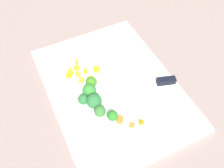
# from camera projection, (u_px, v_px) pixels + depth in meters

# --- Properties ---
(ground_plane) EXTENTS (4.00, 4.00, 0.00)m
(ground_plane) POSITION_uv_depth(u_px,v_px,m) (112.00, 88.00, 0.71)
(ground_plane) COLOR gray
(cutting_board) EXTENTS (0.50, 0.37, 0.01)m
(cutting_board) POSITION_uv_depth(u_px,v_px,m) (112.00, 87.00, 0.70)
(cutting_board) COLOR white
(cutting_board) RESTS_ON ground_plane
(prep_bowl) EXTENTS (0.09, 0.09, 0.03)m
(prep_bowl) POSITION_uv_depth(u_px,v_px,m) (90.00, 49.00, 0.77)
(prep_bowl) COLOR white
(prep_bowl) RESTS_ON cutting_board
(chef_knife) EXTENTS (0.11, 0.28, 0.02)m
(chef_knife) POSITION_uv_depth(u_px,v_px,m) (145.00, 84.00, 0.69)
(chef_knife) COLOR silver
(chef_knife) RESTS_ON cutting_board
(carrot_dice_0) EXTENTS (0.02, 0.02, 0.02)m
(carrot_dice_0) POSITION_uv_depth(u_px,v_px,m) (120.00, 120.00, 0.62)
(carrot_dice_0) COLOR orange
(carrot_dice_0) RESTS_ON cutting_board
(carrot_dice_1) EXTENTS (0.01, 0.02, 0.01)m
(carrot_dice_1) POSITION_uv_depth(u_px,v_px,m) (141.00, 122.00, 0.62)
(carrot_dice_1) COLOR orange
(carrot_dice_1) RESTS_ON cutting_board
(carrot_dice_2) EXTENTS (0.02, 0.02, 0.01)m
(carrot_dice_2) POSITION_uv_depth(u_px,v_px,m) (132.00, 125.00, 0.62)
(carrot_dice_2) COLOR orange
(carrot_dice_2) RESTS_ON cutting_board
(pepper_dice_0) EXTENTS (0.02, 0.02, 0.01)m
(pepper_dice_0) POSITION_uv_depth(u_px,v_px,m) (85.00, 71.00, 0.72)
(pepper_dice_0) COLOR yellow
(pepper_dice_0) RESTS_ON cutting_board
(pepper_dice_1) EXTENTS (0.02, 0.02, 0.02)m
(pepper_dice_1) POSITION_uv_depth(u_px,v_px,m) (97.00, 69.00, 0.73)
(pepper_dice_1) COLOR yellow
(pepper_dice_1) RESTS_ON cutting_board
(pepper_dice_2) EXTENTS (0.01, 0.02, 0.01)m
(pepper_dice_2) POSITION_uv_depth(u_px,v_px,m) (77.00, 68.00, 0.73)
(pepper_dice_2) COLOR yellow
(pepper_dice_2) RESTS_ON cutting_board
(pepper_dice_3) EXTENTS (0.02, 0.02, 0.01)m
(pepper_dice_3) POSITION_uv_depth(u_px,v_px,m) (77.00, 61.00, 0.75)
(pepper_dice_3) COLOR yellow
(pepper_dice_3) RESTS_ON cutting_board
(pepper_dice_4) EXTENTS (0.02, 0.02, 0.01)m
(pepper_dice_4) POSITION_uv_depth(u_px,v_px,m) (69.00, 75.00, 0.71)
(pepper_dice_4) COLOR yellow
(pepper_dice_4) RESTS_ON cutting_board
(pepper_dice_5) EXTENTS (0.02, 0.02, 0.01)m
(pepper_dice_5) POSITION_uv_depth(u_px,v_px,m) (70.00, 71.00, 0.72)
(pepper_dice_5) COLOR yellow
(pepper_dice_5) RESTS_ON cutting_board
(pepper_dice_6) EXTENTS (0.02, 0.02, 0.01)m
(pepper_dice_6) POSITION_uv_depth(u_px,v_px,m) (81.00, 80.00, 0.70)
(pepper_dice_6) COLOR yellow
(pepper_dice_6) RESTS_ON cutting_board
(pepper_dice_7) EXTENTS (0.02, 0.02, 0.01)m
(pepper_dice_7) POSITION_uv_depth(u_px,v_px,m) (78.00, 74.00, 0.72)
(pepper_dice_7) COLOR yellow
(pepper_dice_7) RESTS_ON cutting_board
(pepper_dice_8) EXTENTS (0.02, 0.02, 0.02)m
(pepper_dice_8) POSITION_uv_depth(u_px,v_px,m) (91.00, 79.00, 0.70)
(pepper_dice_8) COLOR yellow
(pepper_dice_8) RESTS_ON cutting_board
(broccoli_floret_0) EXTENTS (0.03, 0.03, 0.04)m
(broccoli_floret_0) POSITION_uv_depth(u_px,v_px,m) (83.00, 99.00, 0.64)
(broccoli_floret_0) COLOR #82BD69
(broccoli_floret_0) RESTS_ON cutting_board
(broccoli_floret_1) EXTENTS (0.04, 0.04, 0.05)m
(broccoli_floret_1) POSITION_uv_depth(u_px,v_px,m) (94.00, 101.00, 0.64)
(broccoli_floret_1) COLOR #87B758
(broccoli_floret_1) RESTS_ON cutting_board
(broccoli_floret_2) EXTENTS (0.03, 0.03, 0.04)m
(broccoli_floret_2) POSITION_uv_depth(u_px,v_px,m) (100.00, 111.00, 0.62)
(broccoli_floret_2) COLOR #90AD5C
(broccoli_floret_2) RESTS_ON cutting_board
(broccoli_floret_3) EXTENTS (0.03, 0.03, 0.03)m
(broccoli_floret_3) POSITION_uv_depth(u_px,v_px,m) (113.00, 116.00, 0.62)
(broccoli_floret_3) COLOR #8EC164
(broccoli_floret_3) RESTS_ON cutting_board
(broccoli_floret_4) EXTENTS (0.03, 0.03, 0.04)m
(broccoli_floret_4) POSITION_uv_depth(u_px,v_px,m) (91.00, 82.00, 0.68)
(broccoli_floret_4) COLOR #97B369
(broccoli_floret_4) RESTS_ON cutting_board
(broccoli_floret_5) EXTENTS (0.04, 0.04, 0.04)m
(broccoli_floret_5) POSITION_uv_depth(u_px,v_px,m) (90.00, 92.00, 0.66)
(broccoli_floret_5) COLOR #95AF68
(broccoli_floret_5) RESTS_ON cutting_board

